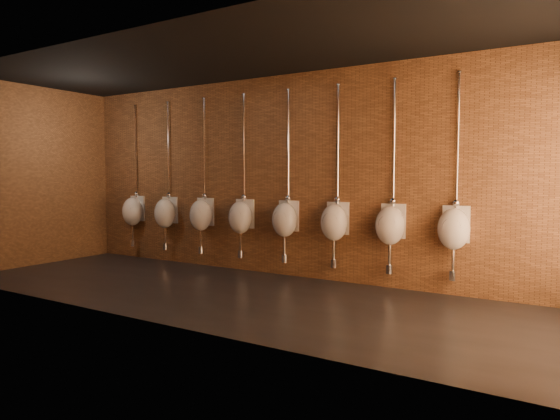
{
  "coord_description": "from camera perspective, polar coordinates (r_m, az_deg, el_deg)",
  "views": [
    {
      "loc": [
        4.15,
        -5.35,
        1.61
      ],
      "look_at": [
        0.32,
        0.9,
        1.1
      ],
      "focal_mm": 32.0,
      "sensor_mm": 36.0,
      "label": 1
    }
  ],
  "objects": [
    {
      "name": "urinal_6",
      "position": [
        7.12,
        12.49,
        -1.62
      ],
      "size": [
        0.42,
        0.37,
        2.72
      ],
      "color": "white",
      "rests_on": "ground"
    },
    {
      "name": "urinal_0",
      "position": [
        10.05,
        -16.47,
        -0.08
      ],
      "size": [
        0.42,
        0.37,
        2.72
      ],
      "color": "white",
      "rests_on": "ground"
    },
    {
      "name": "urinal_3",
      "position": [
        8.32,
        -4.51,
        -0.74
      ],
      "size": [
        0.42,
        0.37,
        2.72
      ],
      "color": "white",
      "rests_on": "ground"
    },
    {
      "name": "urinal_2",
      "position": [
        8.85,
        -9.01,
        -0.49
      ],
      "size": [
        0.42,
        0.37,
        2.72
      ],
      "color": "white",
      "rests_on": "ground"
    },
    {
      "name": "urinal_4",
      "position": [
        7.85,
        0.56,
        -1.01
      ],
      "size": [
        0.42,
        0.37,
        2.72
      ],
      "color": "white",
      "rests_on": "ground"
    },
    {
      "name": "urinal_7",
      "position": [
        6.89,
        19.26,
        -1.94
      ],
      "size": [
        0.42,
        0.37,
        2.72
      ],
      "color": "white",
      "rests_on": "ground"
    },
    {
      "name": "ground",
      "position": [
        6.97,
        -6.19,
        -9.41
      ],
      "size": [
        8.5,
        8.5,
        0.0
      ],
      "primitive_type": "plane",
      "color": "black",
      "rests_on": "ground"
    },
    {
      "name": "urinal_1",
      "position": [
        9.43,
        -12.97,
        -0.27
      ],
      "size": [
        0.42,
        0.37,
        2.72
      ],
      "color": "white",
      "rests_on": "ground"
    },
    {
      "name": "room_shell",
      "position": [
        6.79,
        -6.32,
        7.34
      ],
      "size": [
        8.54,
        3.04,
        3.22
      ],
      "color": "black",
      "rests_on": "ground"
    },
    {
      "name": "urinal_5",
      "position": [
        7.45,
        6.24,
        -1.31
      ],
      "size": [
        0.42,
        0.37,
        2.72
      ],
      "color": "white",
      "rests_on": "ground"
    }
  ]
}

